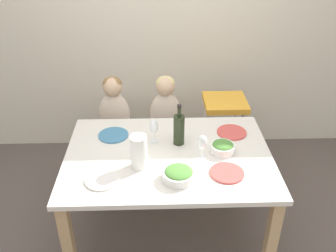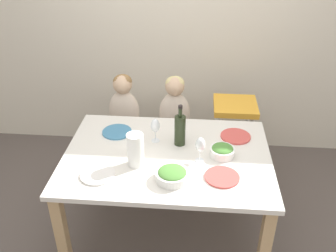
{
  "view_description": "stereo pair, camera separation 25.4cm",
  "coord_description": "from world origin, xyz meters",
  "px_view_note": "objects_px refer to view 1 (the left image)",
  "views": [
    {
      "loc": [
        -0.07,
        -2.11,
        2.2
      ],
      "look_at": [
        0.0,
        0.08,
        0.9
      ],
      "focal_mm": 40.0,
      "sensor_mm": 36.0,
      "label": 1
    },
    {
      "loc": [
        0.18,
        -2.11,
        2.2
      ],
      "look_at": [
        0.0,
        0.08,
        0.9
      ],
      "focal_mm": 40.0,
      "sensor_mm": 36.0,
      "label": 2
    }
  ],
  "objects_px": {
    "chair_far_left": "(117,138)",
    "person_child_left": "(114,105)",
    "chair_right_highchair": "(224,116)",
    "dinner_plate_back_right": "(232,132)",
    "chair_far_center": "(166,137)",
    "salad_bowl_small": "(223,147)",
    "dinner_plate_back_left": "(113,135)",
    "person_child_center": "(166,104)",
    "wine_glass_near": "(203,143)",
    "salad_bowl_large": "(179,174)",
    "paper_towel_roll": "(139,152)",
    "wine_glass_far": "(154,127)",
    "dinner_plate_front_right": "(227,173)",
    "dinner_plate_front_left": "(103,179)",
    "wine_bottle": "(179,129)"
  },
  "relations": [
    {
      "from": "dinner_plate_back_right",
      "to": "dinner_plate_front_left",
      "type": "bearing_deg",
      "value": -149.54
    },
    {
      "from": "chair_far_left",
      "to": "wine_glass_near",
      "type": "xyz_separation_m",
      "value": [
        0.67,
        -0.82,
        0.47
      ]
    },
    {
      "from": "chair_far_center",
      "to": "dinner_plate_front_left",
      "type": "distance_m",
      "value": 1.17
    },
    {
      "from": "chair_far_center",
      "to": "chair_right_highchair",
      "type": "bearing_deg",
      "value": 0.0
    },
    {
      "from": "chair_far_left",
      "to": "dinner_plate_front_right",
      "type": "bearing_deg",
      "value": -50.64
    },
    {
      "from": "person_child_center",
      "to": "dinner_plate_back_right",
      "type": "bearing_deg",
      "value": -46.07
    },
    {
      "from": "wine_glass_far",
      "to": "salad_bowl_large",
      "type": "distance_m",
      "value": 0.47
    },
    {
      "from": "chair_right_highchair",
      "to": "dinner_plate_back_right",
      "type": "height_order",
      "value": "chair_right_highchair"
    },
    {
      "from": "chair_far_center",
      "to": "wine_bottle",
      "type": "relative_size",
      "value": 1.42
    },
    {
      "from": "salad_bowl_large",
      "to": "salad_bowl_small",
      "type": "bearing_deg",
      "value": 42.12
    },
    {
      "from": "dinner_plate_front_left",
      "to": "dinner_plate_front_right",
      "type": "relative_size",
      "value": 1.0
    },
    {
      "from": "chair_far_left",
      "to": "person_child_left",
      "type": "bearing_deg",
      "value": 90.0
    },
    {
      "from": "salad_bowl_small",
      "to": "chair_far_center",
      "type": "bearing_deg",
      "value": 116.61
    },
    {
      "from": "chair_far_center",
      "to": "paper_towel_roll",
      "type": "bearing_deg",
      "value": -102.43
    },
    {
      "from": "chair_right_highchair",
      "to": "person_child_left",
      "type": "height_order",
      "value": "person_child_left"
    },
    {
      "from": "chair_far_left",
      "to": "chair_far_center",
      "type": "height_order",
      "value": "same"
    },
    {
      "from": "salad_bowl_small",
      "to": "person_child_left",
      "type": "bearing_deg",
      "value": 137.77
    },
    {
      "from": "wine_glass_near",
      "to": "salad_bowl_large",
      "type": "xyz_separation_m",
      "value": [
        -0.17,
        -0.22,
        -0.09
      ]
    },
    {
      "from": "wine_bottle",
      "to": "salad_bowl_large",
      "type": "height_order",
      "value": "wine_bottle"
    },
    {
      "from": "person_child_center",
      "to": "dinner_plate_back_right",
      "type": "distance_m",
      "value": 0.7
    },
    {
      "from": "wine_glass_near",
      "to": "person_child_left",
      "type": "bearing_deg",
      "value": 129.25
    },
    {
      "from": "chair_far_left",
      "to": "wine_glass_near",
      "type": "height_order",
      "value": "wine_glass_near"
    },
    {
      "from": "salad_bowl_small",
      "to": "dinner_plate_back_left",
      "type": "bearing_deg",
      "value": 163.22
    },
    {
      "from": "chair_right_highchair",
      "to": "dinner_plate_front_left",
      "type": "bearing_deg",
      "value": -132.3
    },
    {
      "from": "wine_glass_near",
      "to": "wine_glass_far",
      "type": "bearing_deg",
      "value": 145.82
    },
    {
      "from": "person_child_center",
      "to": "dinner_plate_front_right",
      "type": "xyz_separation_m",
      "value": [
        0.36,
        -0.99,
        0.01
      ]
    },
    {
      "from": "paper_towel_roll",
      "to": "salad_bowl_small",
      "type": "relative_size",
      "value": 1.34
    },
    {
      "from": "chair_right_highchair",
      "to": "dinner_plate_back_right",
      "type": "distance_m",
      "value": 0.52
    },
    {
      "from": "wine_glass_near",
      "to": "salad_bowl_large",
      "type": "relative_size",
      "value": 0.86
    },
    {
      "from": "chair_far_center",
      "to": "wine_glass_near",
      "type": "distance_m",
      "value": 0.97
    },
    {
      "from": "chair_far_center",
      "to": "salad_bowl_small",
      "type": "relative_size",
      "value": 2.58
    },
    {
      "from": "wine_bottle",
      "to": "paper_towel_roll",
      "type": "bearing_deg",
      "value": -135.43
    },
    {
      "from": "person_child_left",
      "to": "paper_towel_roll",
      "type": "bearing_deg",
      "value": -74.31
    },
    {
      "from": "chair_right_highchair",
      "to": "salad_bowl_large",
      "type": "xyz_separation_m",
      "value": [
        -0.46,
        -1.04,
        0.17
      ]
    },
    {
      "from": "paper_towel_roll",
      "to": "wine_glass_far",
      "type": "relative_size",
      "value": 1.28
    },
    {
      "from": "paper_towel_roll",
      "to": "wine_bottle",
      "type": "bearing_deg",
      "value": 44.57
    },
    {
      "from": "chair_right_highchair",
      "to": "wine_glass_far",
      "type": "bearing_deg",
      "value": -135.83
    },
    {
      "from": "person_child_center",
      "to": "wine_glass_far",
      "type": "xyz_separation_m",
      "value": [
        -0.1,
        -0.6,
        0.13
      ]
    },
    {
      "from": "chair_far_left",
      "to": "chair_right_highchair",
      "type": "height_order",
      "value": "chair_right_highchair"
    },
    {
      "from": "wine_glass_near",
      "to": "dinner_plate_front_right",
      "type": "distance_m",
      "value": 0.25
    },
    {
      "from": "salad_bowl_small",
      "to": "dinner_plate_back_right",
      "type": "relative_size",
      "value": 0.77
    },
    {
      "from": "wine_glass_far",
      "to": "chair_far_center",
      "type": "bearing_deg",
      "value": 80.44
    },
    {
      "from": "chair_right_highchair",
      "to": "person_child_left",
      "type": "xyz_separation_m",
      "value": [
        -0.97,
        0.0,
        0.12
      ]
    },
    {
      "from": "chair_right_highchair",
      "to": "paper_towel_roll",
      "type": "height_order",
      "value": "paper_towel_roll"
    },
    {
      "from": "person_child_center",
      "to": "dinner_plate_front_left",
      "type": "distance_m",
      "value": 1.12
    },
    {
      "from": "chair_far_left",
      "to": "person_child_left",
      "type": "relative_size",
      "value": 0.84
    },
    {
      "from": "wine_glass_near",
      "to": "dinner_plate_back_left",
      "type": "xyz_separation_m",
      "value": [
        -0.62,
        0.31,
        -0.12
      ]
    },
    {
      "from": "chair_right_highchair",
      "to": "dinner_plate_back_left",
      "type": "distance_m",
      "value": 1.06
    },
    {
      "from": "salad_bowl_small",
      "to": "dinner_plate_front_right",
      "type": "distance_m",
      "value": 0.25
    },
    {
      "from": "wine_bottle",
      "to": "dinner_plate_back_right",
      "type": "relative_size",
      "value": 1.4
    }
  ]
}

